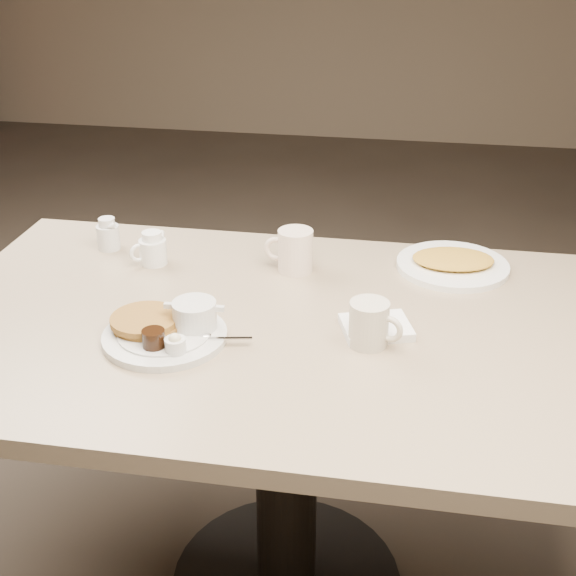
% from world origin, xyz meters
% --- Properties ---
extents(diner_table, '(1.50, 0.90, 0.75)m').
position_xyz_m(diner_table, '(0.00, 0.00, 0.58)').
color(diner_table, tan).
rests_on(diner_table, ground).
extents(main_plate, '(0.30, 0.26, 0.07)m').
position_xyz_m(main_plate, '(-0.22, -0.10, 0.77)').
color(main_plate, silver).
rests_on(main_plate, diner_table).
extents(coffee_mug_near, '(0.12, 0.10, 0.09)m').
position_xyz_m(coffee_mug_near, '(0.17, -0.05, 0.80)').
color(coffee_mug_near, beige).
rests_on(coffee_mug_near, diner_table).
extents(napkin, '(0.16, 0.14, 0.02)m').
position_xyz_m(napkin, '(0.18, -0.00, 0.76)').
color(napkin, white).
rests_on(napkin, diner_table).
extents(coffee_mug_far, '(0.12, 0.09, 0.10)m').
position_xyz_m(coffee_mug_far, '(-0.02, 0.25, 0.80)').
color(coffee_mug_far, white).
rests_on(coffee_mug_far, diner_table).
extents(creamer_left, '(0.09, 0.08, 0.08)m').
position_xyz_m(creamer_left, '(-0.36, 0.23, 0.79)').
color(creamer_left, white).
rests_on(creamer_left, diner_table).
extents(creamer_right, '(0.07, 0.07, 0.08)m').
position_xyz_m(creamer_right, '(-0.50, 0.29, 0.79)').
color(creamer_right, silver).
rests_on(creamer_right, diner_table).
extents(hash_plate, '(0.29, 0.29, 0.04)m').
position_xyz_m(hash_plate, '(0.34, 0.32, 0.76)').
color(hash_plate, white).
rests_on(hash_plate, diner_table).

